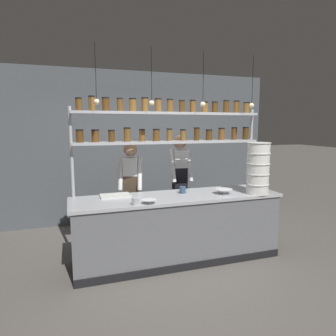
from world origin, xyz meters
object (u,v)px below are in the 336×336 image
object	(u,v)px
container_stack	(258,168)
cutting_board	(115,196)
spice_shelf_unit	(170,129)
prep_bowl_center_front	(149,202)
prep_bowl_near_left	(224,192)
chef_left	(131,188)
serving_cup_by_board	(136,201)
chef_center	(180,179)
serving_cup_front	(183,190)

from	to	relation	value
container_stack	cutting_board	bearing A→B (deg)	166.72
spice_shelf_unit	prep_bowl_center_front	world-z (taller)	spice_shelf_unit
spice_shelf_unit	prep_bowl_near_left	bearing A→B (deg)	-33.90
chef_left	serving_cup_by_board	xyz separation A→B (m)	(-0.14, -0.98, 0.04)
prep_bowl_center_front	container_stack	bearing A→B (deg)	1.77
spice_shelf_unit	cutting_board	bearing A→B (deg)	-171.82
chef_center	prep_bowl_center_front	world-z (taller)	chef_center
chef_center	prep_bowl_near_left	world-z (taller)	chef_center
chef_left	prep_bowl_center_front	bearing A→B (deg)	-70.59
chef_center	spice_shelf_unit	bearing A→B (deg)	-123.58
chef_center	serving_cup_front	world-z (taller)	chef_center
chef_left	serving_cup_by_board	world-z (taller)	chef_left
container_stack	serving_cup_by_board	distance (m)	1.79
chef_left	chef_center	xyz separation A→B (m)	(0.86, 0.14, 0.07)
container_stack	prep_bowl_center_front	bearing A→B (deg)	-178.23
chef_center	prep_bowl_near_left	bearing A→B (deg)	-69.96
prep_bowl_near_left	serving_cup_by_board	size ratio (longest dim) A/B	2.77
prep_bowl_center_front	serving_cup_by_board	world-z (taller)	serving_cup_by_board
serving_cup_front	serving_cup_by_board	bearing A→B (deg)	-151.88
cutting_board	spice_shelf_unit	bearing A→B (deg)	8.18
chef_left	container_stack	distance (m)	1.90
spice_shelf_unit	chef_center	size ratio (longest dim) A/B	1.62
prep_bowl_center_front	cutting_board	bearing A→B (deg)	124.33
spice_shelf_unit	prep_bowl_center_front	distance (m)	1.18
container_stack	serving_cup_by_board	xyz separation A→B (m)	(-1.76, -0.06, -0.32)
container_stack	serving_cup_front	bearing A→B (deg)	160.25
chef_center	serving_cup_front	distance (m)	0.74
chef_center	container_stack	world-z (taller)	chef_center
container_stack	serving_cup_front	size ratio (longest dim) A/B	7.62
container_stack	prep_bowl_center_front	size ratio (longest dim) A/B	3.96
spice_shelf_unit	prep_bowl_center_front	xyz separation A→B (m)	(-0.48, -0.62, -0.88)
container_stack	serving_cup_front	xyz separation A→B (m)	(-0.99, 0.36, -0.31)
prep_bowl_center_front	serving_cup_front	distance (m)	0.72
serving_cup_by_board	chef_center	bearing A→B (deg)	48.43
chef_left	chef_center	world-z (taller)	chef_center
cutting_board	chef_left	bearing A→B (deg)	56.43
prep_bowl_near_left	serving_cup_by_board	world-z (taller)	serving_cup_by_board
spice_shelf_unit	container_stack	distance (m)	1.36
chef_left	prep_bowl_near_left	world-z (taller)	chef_left
prep_bowl_center_front	serving_cup_by_board	distance (m)	0.17
chef_center	container_stack	xyz separation A→B (m)	(0.77, -1.06, 0.29)
chef_left	prep_bowl_near_left	bearing A→B (deg)	-16.71
serving_cup_front	cutting_board	bearing A→B (deg)	173.93
chef_center	serving_cup_by_board	size ratio (longest dim) A/B	19.15
spice_shelf_unit	chef_center	xyz separation A→B (m)	(0.34, 0.49, -0.84)
container_stack	prep_bowl_near_left	distance (m)	0.58
serving_cup_front	serving_cup_by_board	size ratio (longest dim) A/B	1.06
chef_center	serving_cup_by_board	xyz separation A→B (m)	(-0.99, -1.12, -0.03)
spice_shelf_unit	prep_bowl_near_left	world-z (taller)	spice_shelf_unit
chef_center	serving_cup_front	bearing A→B (deg)	-106.02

